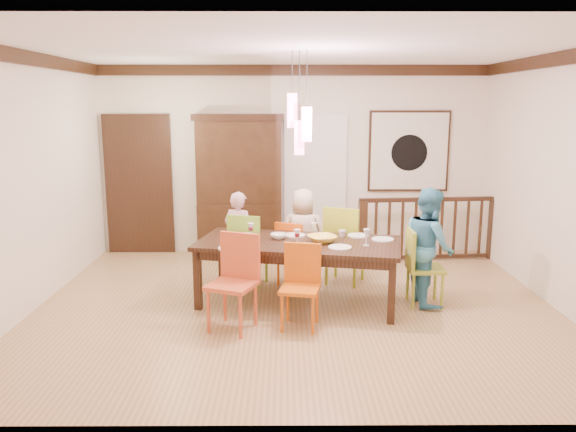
{
  "coord_description": "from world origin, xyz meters",
  "views": [
    {
      "loc": [
        -0.12,
        -6.24,
        2.33
      ],
      "look_at": [
        -0.09,
        0.32,
        1.01
      ],
      "focal_mm": 35.0,
      "sensor_mm": 36.0,
      "label": 1
    }
  ],
  "objects_px": {
    "person_far_left": "(239,236)",
    "person_end_right": "(429,246)",
    "dining_table": "(299,247)",
    "chair_far_left": "(249,244)",
    "china_hutch": "(240,185)",
    "chair_end_right": "(426,262)",
    "balustrade": "(428,228)",
    "person_far_mid": "(303,235)"
  },
  "relations": [
    {
      "from": "balustrade",
      "to": "chair_far_left",
      "type": "bearing_deg",
      "value": -160.97
    },
    {
      "from": "chair_end_right",
      "to": "person_far_mid",
      "type": "xyz_separation_m",
      "value": [
        -1.4,
        0.95,
        0.1
      ]
    },
    {
      "from": "china_hutch",
      "to": "person_far_mid",
      "type": "relative_size",
      "value": 1.75
    },
    {
      "from": "chair_end_right",
      "to": "person_far_mid",
      "type": "distance_m",
      "value": 1.69
    },
    {
      "from": "balustrade",
      "to": "chair_end_right",
      "type": "bearing_deg",
      "value": -109.9
    },
    {
      "from": "china_hutch",
      "to": "person_far_left",
      "type": "bearing_deg",
      "value": -86.3
    },
    {
      "from": "dining_table",
      "to": "chair_end_right",
      "type": "xyz_separation_m",
      "value": [
        1.48,
        -0.07,
        -0.16
      ]
    },
    {
      "from": "chair_far_left",
      "to": "china_hutch",
      "type": "height_order",
      "value": "china_hutch"
    },
    {
      "from": "dining_table",
      "to": "chair_far_left",
      "type": "bearing_deg",
      "value": 144.17
    },
    {
      "from": "chair_far_left",
      "to": "person_far_left",
      "type": "distance_m",
      "value": 0.26
    },
    {
      "from": "chair_end_right",
      "to": "china_hutch",
      "type": "bearing_deg",
      "value": 47.12
    },
    {
      "from": "person_end_right",
      "to": "china_hutch",
      "type": "bearing_deg",
      "value": 39.84
    },
    {
      "from": "chair_far_left",
      "to": "person_far_left",
      "type": "bearing_deg",
      "value": -39.18
    },
    {
      "from": "dining_table",
      "to": "person_end_right",
      "type": "distance_m",
      "value": 1.52
    },
    {
      "from": "person_far_left",
      "to": "person_end_right",
      "type": "bearing_deg",
      "value": -176.05
    },
    {
      "from": "china_hutch",
      "to": "balustrade",
      "type": "bearing_deg",
      "value": -6.93
    },
    {
      "from": "chair_end_right",
      "to": "person_end_right",
      "type": "distance_m",
      "value": 0.19
    },
    {
      "from": "person_far_left",
      "to": "person_far_mid",
      "type": "relative_size",
      "value": 0.96
    },
    {
      "from": "dining_table",
      "to": "person_far_left",
      "type": "relative_size",
      "value": 2.09
    },
    {
      "from": "person_far_left",
      "to": "person_far_mid",
      "type": "xyz_separation_m",
      "value": [
        0.85,
        -0.02,
        0.02
      ]
    },
    {
      "from": "person_end_right",
      "to": "person_far_left",
      "type": "bearing_deg",
      "value": 60.97
    },
    {
      "from": "dining_table",
      "to": "china_hutch",
      "type": "relative_size",
      "value": 1.15
    },
    {
      "from": "chair_far_left",
      "to": "person_end_right",
      "type": "bearing_deg",
      "value": 178.64
    },
    {
      "from": "dining_table",
      "to": "person_end_right",
      "type": "relative_size",
      "value": 1.81
    },
    {
      "from": "chair_far_left",
      "to": "china_hutch",
      "type": "distance_m",
      "value": 1.62
    },
    {
      "from": "person_far_mid",
      "to": "dining_table",
      "type": "bearing_deg",
      "value": 90.06
    },
    {
      "from": "china_hutch",
      "to": "person_end_right",
      "type": "relative_size",
      "value": 1.58
    },
    {
      "from": "dining_table",
      "to": "person_far_left",
      "type": "height_order",
      "value": "person_far_left"
    },
    {
      "from": "chair_end_right",
      "to": "balustrade",
      "type": "height_order",
      "value": "balustrade"
    },
    {
      "from": "dining_table",
      "to": "person_far_mid",
      "type": "xyz_separation_m",
      "value": [
        0.08,
        0.88,
        -0.05
      ]
    },
    {
      "from": "balustrade",
      "to": "person_end_right",
      "type": "xyz_separation_m",
      "value": [
        -0.47,
        -1.86,
        0.19
      ]
    },
    {
      "from": "person_far_left",
      "to": "person_end_right",
      "type": "xyz_separation_m",
      "value": [
        2.29,
        -0.91,
        0.09
      ]
    },
    {
      "from": "dining_table",
      "to": "china_hutch",
      "type": "height_order",
      "value": "china_hutch"
    },
    {
      "from": "chair_far_left",
      "to": "balustrade",
      "type": "bearing_deg",
      "value": -139.52
    },
    {
      "from": "person_far_mid",
      "to": "person_end_right",
      "type": "relative_size",
      "value": 0.9
    },
    {
      "from": "china_hutch",
      "to": "balustrade",
      "type": "relative_size",
      "value": 1.02
    },
    {
      "from": "china_hutch",
      "to": "person_end_right",
      "type": "bearing_deg",
      "value": -42.81
    },
    {
      "from": "person_far_left",
      "to": "person_end_right",
      "type": "relative_size",
      "value": 0.87
    },
    {
      "from": "dining_table",
      "to": "chair_end_right",
      "type": "height_order",
      "value": "chair_end_right"
    },
    {
      "from": "chair_end_right",
      "to": "balustrade",
      "type": "xyz_separation_m",
      "value": [
        0.51,
        1.91,
        -0.02
      ]
    },
    {
      "from": "chair_far_left",
      "to": "person_far_mid",
      "type": "xyz_separation_m",
      "value": [
        0.7,
        0.19,
        0.07
      ]
    },
    {
      "from": "dining_table",
      "to": "balustrade",
      "type": "xyz_separation_m",
      "value": [
        1.99,
        1.84,
        -0.18
      ]
    }
  ]
}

